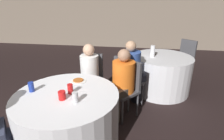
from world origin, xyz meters
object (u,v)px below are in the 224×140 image
at_px(table_far, 161,74).
at_px(person_orange_shirt, 120,85).
at_px(chair_near_north, 92,75).
at_px(chair_near_northeast, 128,84).
at_px(person_white_shirt, 89,78).
at_px(soda_can_blue, 31,87).
at_px(soda_can_silver, 75,97).
at_px(pizza_plate_near, 78,80).
at_px(chair_far_northeast, 185,56).
at_px(person_blue_shirt, 132,73).
at_px(bottle_far, 153,51).
at_px(table_near, 69,120).
at_px(soda_can_red, 70,89).
at_px(chair_far_southwest, 126,78).

height_order(table_far, person_orange_shirt, person_orange_shirt).
bearing_deg(chair_near_north, table_far, -150.89).
bearing_deg(chair_near_northeast, chair_near_north, 19.80).
xyz_separation_m(person_white_shirt, soda_can_blue, (-0.47, -0.88, 0.24)).
bearing_deg(soda_can_silver, pizza_plate_near, 105.59).
height_order(table_far, chair_far_northeast, chair_far_northeast).
relative_size(chair_near_northeast, person_white_shirt, 0.81).
relative_size(chair_near_northeast, person_blue_shirt, 0.78).
relative_size(table_far, chair_near_north, 1.28).
bearing_deg(bottle_far, chair_far_northeast, 43.88).
bearing_deg(table_near, person_orange_shirt, 48.62).
height_order(person_orange_shirt, soda_can_silver, person_orange_shirt).
xyz_separation_m(chair_near_northeast, soda_can_silver, (-0.52, -0.95, 0.26)).
bearing_deg(person_white_shirt, chair_far_northeast, -138.49).
relative_size(table_near, table_far, 1.07).
height_order(table_near, chair_far_northeast, chair_far_northeast).
xyz_separation_m(chair_far_northeast, soda_can_red, (-1.94, -2.49, 0.26)).
height_order(chair_far_northeast, person_orange_shirt, person_orange_shirt).
height_order(table_near, chair_far_southwest, chair_far_southwest).
xyz_separation_m(soda_can_blue, bottle_far, (1.57, 1.68, 0.05)).
bearing_deg(chair_far_northeast, chair_far_southwest, 88.09).
bearing_deg(person_blue_shirt, bottle_far, 100.64).
bearing_deg(chair_near_northeast, soda_can_red, 91.14).
xyz_separation_m(table_near, person_blue_shirt, (0.76, 1.11, 0.24)).
relative_size(table_near, bottle_far, 5.57).
bearing_deg(pizza_plate_near, person_orange_shirt, 27.45).
relative_size(table_far, chair_far_northeast, 1.28).
distance_m(table_far, soda_can_red, 2.19).
xyz_separation_m(person_white_shirt, soda_can_red, (0.02, -0.86, 0.24)).
xyz_separation_m(chair_near_north, chair_far_southwest, (0.62, -0.06, 0.00)).
xyz_separation_m(chair_near_north, chair_far_northeast, (1.95, 1.46, 0.00)).
bearing_deg(chair_near_north, soda_can_silver, 98.42).
height_order(table_far, soda_can_blue, soda_can_blue).
distance_m(table_far, person_orange_shirt, 1.32).
distance_m(chair_near_north, bottle_far, 1.30).
relative_size(person_white_shirt, person_orange_shirt, 1.00).
bearing_deg(chair_far_northeast, chair_near_north, 76.23).
height_order(person_blue_shirt, soda_can_blue, person_blue_shirt).
relative_size(chair_far_southwest, person_white_shirt, 0.81).
distance_m(person_white_shirt, soda_can_silver, 1.08).
relative_size(person_blue_shirt, person_orange_shirt, 1.04).
bearing_deg(person_blue_shirt, chair_near_north, -132.00).
height_order(chair_near_north, person_white_shirt, person_white_shirt).
relative_size(table_near, soda_can_red, 10.47).
bearing_deg(table_far, bottle_far, -167.38).
xyz_separation_m(chair_near_northeast, bottle_far, (0.43, 0.89, 0.31)).
distance_m(table_far, pizza_plate_near, 1.93).
distance_m(soda_can_blue, bottle_far, 2.30).
bearing_deg(soda_can_silver, chair_near_northeast, 61.14).
bearing_deg(person_blue_shirt, soda_can_blue, -94.02).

